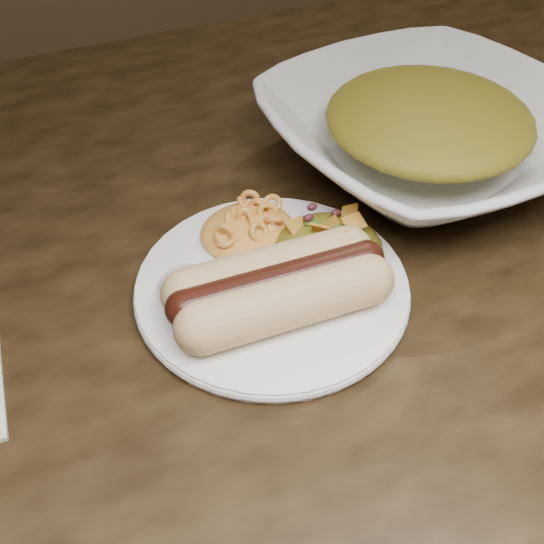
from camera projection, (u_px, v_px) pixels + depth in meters
name	position (u px, v px, depth m)	size (l,w,h in m)	color
table	(221.00, 333.00, 0.60)	(1.60, 0.90, 0.75)	#392814
plate	(272.00, 286.00, 0.50)	(0.21, 0.21, 0.01)	white
hotdog	(279.00, 286.00, 0.47)	(0.14, 0.08, 0.04)	#DFC673
mac_and_cheese	(248.00, 221.00, 0.53)	(0.08, 0.07, 0.03)	#E99549
sour_cream	(187.00, 283.00, 0.48)	(0.05, 0.05, 0.03)	white
taco_salad	(328.00, 241.00, 0.51)	(0.09, 0.09, 0.04)	#994903
serving_bowl	(426.00, 135.00, 0.60)	(0.29, 0.29, 0.07)	silver
bowl_filling	(429.00, 122.00, 0.60)	(0.19, 0.19, 0.05)	#994903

